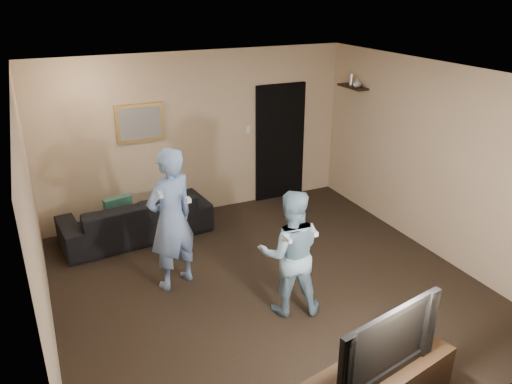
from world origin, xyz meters
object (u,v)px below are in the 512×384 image
sofa (136,218)px  wii_player_left (171,219)px  television (379,338)px  wii_player_right (290,253)px

sofa → wii_player_left: 1.59m
sofa → wii_player_left: size_ratio=1.20×
wii_player_left → sofa: bearing=96.0°
television → wii_player_left: (-0.94, 2.76, 0.05)m
sofa → wii_player_right: wii_player_right is taller
sofa → wii_player_right: size_ratio=1.44×
sofa → wii_player_left: wii_player_left is taller
television → wii_player_left: size_ratio=0.62×
sofa → wii_player_right: bearing=109.5°
sofa → wii_player_right: (1.20, -2.56, 0.43)m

